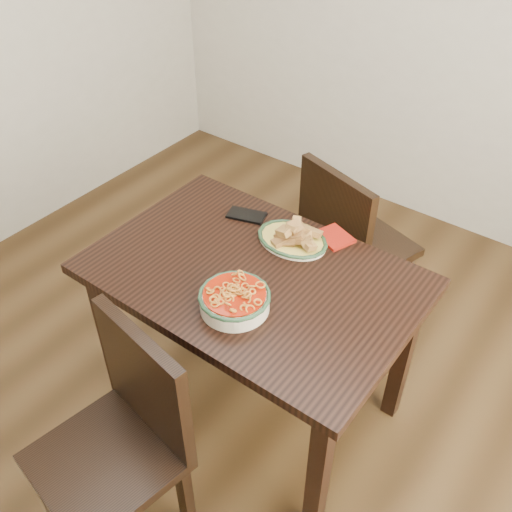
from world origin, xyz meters
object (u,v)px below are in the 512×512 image
Objects in this scene: dining_table at (253,292)px; noodle_bowl at (235,298)px; smartphone at (246,215)px; chair_near at (124,433)px; chair_far at (348,241)px; fish_plate at (293,233)px.

dining_table is 4.82× the size of noodle_bowl.
chair_near is at bearing -95.25° from smartphone.
dining_table is 0.67m from chair_near.
fish_plate is at bearing 103.05° from chair_far.
chair_far is 0.52m from fish_plate.
chair_near is 0.93m from fish_plate.
fish_plate reaches higher than dining_table.
smartphone is (-0.24, 0.03, -0.04)m from fish_plate.
chair_far reaches higher than smartphone.
smartphone reaches higher than dining_table.
noodle_bowl is (0.09, 0.47, 0.29)m from chair_near.
smartphone is (-0.23, 0.26, 0.11)m from dining_table.
fish_plate reaches higher than smartphone.
chair_near is 5.84× the size of smartphone.
smartphone is (-0.27, -0.40, 0.26)m from chair_far.
fish_plate is (-0.03, -0.43, 0.30)m from chair_far.
chair_near is 0.56m from noodle_bowl.
noodle_bowl is 1.60× the size of smartphone.
fish_plate is (0.04, 0.88, 0.30)m from chair_near.
dining_table is 0.68m from chair_far.
chair_near is (-0.03, -0.65, -0.15)m from dining_table.
noodle_bowl is (0.06, -0.18, 0.15)m from dining_table.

